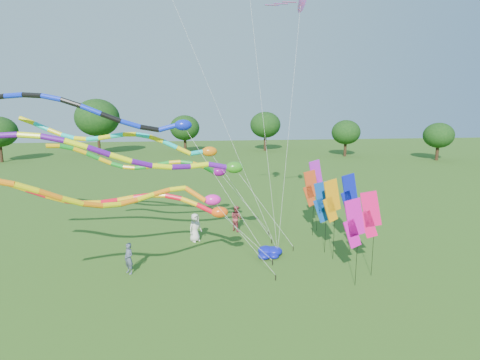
{
  "coord_description": "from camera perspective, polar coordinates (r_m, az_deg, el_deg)",
  "views": [
    {
      "loc": [
        -2.65,
        -17.69,
        8.76
      ],
      "look_at": [
        0.14,
        2.98,
        4.8
      ],
      "focal_mm": 30.0,
      "sensor_mm": 36.0,
      "label": 1
    }
  ],
  "objects": [
    {
      "name": "tube_kite_orange",
      "position": [
        16.63,
        -16.48,
        -2.11
      ],
      "size": [
        12.8,
        4.9,
        6.99
      ],
      "rotation": [
        0.0,
        0.0,
        0.34
      ],
      "color": "black",
      "rests_on": "ground"
    },
    {
      "name": "tube_kite_green",
      "position": [
        25.17,
        -11.13,
        2.2
      ],
      "size": [
        13.15,
        1.46,
        7.07
      ],
      "rotation": [
        0.0,
        0.0,
        0.1
      ],
      "color": "black",
      "rests_on": "ground"
    },
    {
      "name": "banner_pole_red",
      "position": [
        26.98,
        10.03,
        -1.19
      ],
      "size": [
        1.16,
        0.23,
        4.52
      ],
      "rotation": [
        0.0,
        0.0,
        0.13
      ],
      "color": "black",
      "rests_on": "ground"
    },
    {
      "name": "tree_ring",
      "position": [
        14.42,
        -0.35,
        -2.71
      ],
      "size": [
        119.31,
        118.09,
        9.6
      ],
      "color": "#382314",
      "rests_on": "ground"
    },
    {
      "name": "person_b",
      "position": [
        22.09,
        -15.54,
        -10.7
      ],
      "size": [
        0.7,
        0.71,
        1.65
      ],
      "primitive_type": "imported",
      "rotation": [
        0.0,
        0.0,
        -0.85
      ],
      "color": "#464E62",
      "rests_on": "ground"
    },
    {
      "name": "person_a",
      "position": [
        26.18,
        -6.4,
        -6.73
      ],
      "size": [
        1.08,
        1.01,
        1.85
      ],
      "primitive_type": "imported",
      "rotation": [
        0.0,
        0.0,
        0.64
      ],
      "color": "silver",
      "rests_on": "ground"
    },
    {
      "name": "banner_pole_magenta_a",
      "position": [
        19.9,
        15.88,
        -5.97
      ],
      "size": [
        1.16,
        0.16,
        4.43
      ],
      "rotation": [
        0.0,
        0.0,
        0.07
      ],
      "color": "black",
      "rests_on": "ground"
    },
    {
      "name": "tube_kite_blue",
      "position": [
        23.82,
        -21.66,
        9.08
      ],
      "size": [
        18.44,
        1.8,
        10.28
      ],
      "rotation": [
        0.0,
        0.0,
        -0.06
      ],
      "color": "black",
      "rests_on": "ground"
    },
    {
      "name": "tube_kite_cyan",
      "position": [
        24.83,
        -13.97,
        5.32
      ],
      "size": [
        14.81,
        2.0,
        8.53
      ],
      "rotation": [
        0.0,
        0.0,
        -0.09
      ],
      "color": "black",
      "rests_on": "ground"
    },
    {
      "name": "tube_kite_red",
      "position": [
        21.52,
        -15.04,
        -2.83
      ],
      "size": [
        14.65,
        1.12,
        6.05
      ],
      "rotation": [
        0.0,
        0.0,
        -0.04
      ],
      "color": "black",
      "rests_on": "ground"
    },
    {
      "name": "ground",
      "position": [
        19.92,
        0.77,
        -15.34
      ],
      "size": [
        160.0,
        160.0,
        0.0
      ],
      "primitive_type": "plane",
      "color": "#275015",
      "rests_on": "ground"
    },
    {
      "name": "banner_pole_blue_b",
      "position": [
        24.53,
        15.27,
        -1.97
      ],
      "size": [
        1.16,
        0.24,
        4.78
      ],
      "rotation": [
        0.0,
        0.0,
        0.14
      ],
      "color": "black",
      "rests_on": "ground"
    },
    {
      "name": "tube_kite_purple",
      "position": [
        21.78,
        -15.56,
        3.35
      ],
      "size": [
        18.15,
        2.02,
        8.13
      ],
      "rotation": [
        0.0,
        0.0,
        0.1
      ],
      "color": "black",
      "rests_on": "ground"
    },
    {
      "name": "blue_nylon_heap",
      "position": [
        23.93,
        3.58,
        -10.16
      ],
      "size": [
        1.32,
        1.92,
        0.51
      ],
      "color": "#0C13A6",
      "rests_on": "ground"
    },
    {
      "name": "banner_pole_violet",
      "position": [
        27.79,
        10.68,
        0.3
      ],
      "size": [
        1.14,
        0.37,
        5.07
      ],
      "rotation": [
        0.0,
        0.0,
        0.26
      ],
      "color": "black",
      "rests_on": "ground"
    },
    {
      "name": "banner_pole_blue_a",
      "position": [
        23.97,
        11.66,
        -3.09
      ],
      "size": [
        1.16,
        0.16,
        4.38
      ],
      "rotation": [
        0.0,
        0.0,
        -0.07
      ],
      "color": "black",
      "rests_on": "ground"
    },
    {
      "name": "delta_kite_high_c",
      "position": [
        26.81,
        8.66,
        24.02
      ],
      "size": [
        3.0,
        4.24,
        15.82
      ],
      "rotation": [
        0.0,
        0.0,
        0.09
      ],
      "color": "black",
      "rests_on": "ground"
    },
    {
      "name": "banner_pole_orange",
      "position": [
        22.88,
        12.9,
        -2.91
      ],
      "size": [
        1.15,
        0.3,
        4.73
      ],
      "rotation": [
        0.0,
        0.0,
        0.2
      ],
      "color": "black",
      "rests_on": "ground"
    },
    {
      "name": "banner_pole_magenta_b",
      "position": [
        21.39,
        18.01,
        -4.71
      ],
      "size": [
        1.13,
        0.43,
        4.51
      ],
      "rotation": [
        0.0,
        0.0,
        -0.31
      ],
      "color": "black",
      "rests_on": "ground"
    },
    {
      "name": "person_c",
      "position": [
        28.13,
        -0.55,
        -5.47
      ],
      "size": [
        1.06,
        1.11,
        1.81
      ],
      "primitive_type": "imported",
      "rotation": [
        0.0,
        0.0,
        2.16
      ],
      "color": "#913439",
      "rests_on": "ground"
    }
  ]
}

